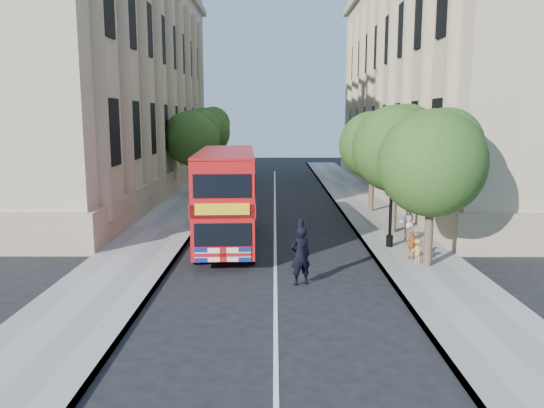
{
  "coord_description": "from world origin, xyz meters",
  "views": [
    {
      "loc": [
        -0.04,
        -16.59,
        5.69
      ],
      "look_at": [
        -0.13,
        4.16,
        2.3
      ],
      "focal_mm": 35.0,
      "sensor_mm": 36.0,
      "label": 1
    }
  ],
  "objects_px": {
    "double_decker_bus": "(227,194)",
    "box_van": "(227,190)",
    "lamp_post": "(391,192)",
    "police_constable": "(300,256)",
    "woman_pedestrian": "(407,223)"
  },
  "relations": [
    {
      "from": "lamp_post",
      "to": "woman_pedestrian",
      "type": "height_order",
      "value": "lamp_post"
    },
    {
      "from": "lamp_post",
      "to": "woman_pedestrian",
      "type": "xyz_separation_m",
      "value": [
        1.06,
        1.3,
        -1.59
      ]
    },
    {
      "from": "lamp_post",
      "to": "police_constable",
      "type": "height_order",
      "value": "lamp_post"
    },
    {
      "from": "double_decker_bus",
      "to": "box_van",
      "type": "height_order",
      "value": "double_decker_bus"
    },
    {
      "from": "double_decker_bus",
      "to": "police_constable",
      "type": "relative_size",
      "value": 4.46
    },
    {
      "from": "police_constable",
      "to": "double_decker_bus",
      "type": "bearing_deg",
      "value": -84.52
    },
    {
      "from": "double_decker_bus",
      "to": "lamp_post",
      "type": "bearing_deg",
      "value": -9.37
    },
    {
      "from": "box_van",
      "to": "police_constable",
      "type": "distance_m",
      "value": 14.87
    },
    {
      "from": "box_van",
      "to": "woman_pedestrian",
      "type": "relative_size",
      "value": 2.97
    },
    {
      "from": "double_decker_bus",
      "to": "box_van",
      "type": "xyz_separation_m",
      "value": [
        -0.73,
        8.59,
        -0.98
      ]
    },
    {
      "from": "double_decker_bus",
      "to": "woman_pedestrian",
      "type": "bearing_deg",
      "value": 0.44
    },
    {
      "from": "lamp_post",
      "to": "woman_pedestrian",
      "type": "bearing_deg",
      "value": 50.6
    },
    {
      "from": "box_van",
      "to": "police_constable",
      "type": "xyz_separation_m",
      "value": [
        3.75,
        -14.39,
        -0.3
      ]
    },
    {
      "from": "box_van",
      "to": "police_constable",
      "type": "relative_size",
      "value": 2.33
    },
    {
      "from": "box_van",
      "to": "lamp_post",
      "type": "bearing_deg",
      "value": -51.08
    }
  ]
}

